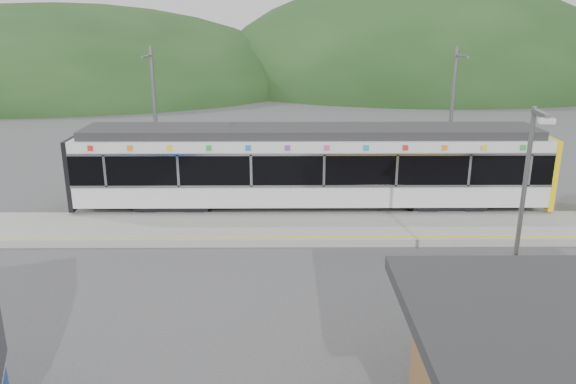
{
  "coord_description": "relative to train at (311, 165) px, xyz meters",
  "views": [
    {
      "loc": [
        -0.93,
        -17.75,
        8.23
      ],
      "look_at": [
        -0.79,
        1.0,
        2.4
      ],
      "focal_mm": 35.0,
      "sensor_mm": 36.0,
      "label": 1
    }
  ],
  "objects": [
    {
      "name": "hills",
      "position": [
        5.95,
        -0.71,
        -2.06
      ],
      "size": [
        146.0,
        149.0,
        26.0
      ],
      "color": "#1E3D19",
      "rests_on": "ground"
    },
    {
      "name": "catenary_mast_east",
      "position": [
        6.76,
        2.56,
        1.58
      ],
      "size": [
        0.18,
        1.8,
        7.0
      ],
      "color": "slate",
      "rests_on": "ground"
    },
    {
      "name": "lamp_post",
      "position": [
        4.88,
        -10.44,
        1.63
      ],
      "size": [
        0.37,
        1.1,
        6.19
      ],
      "rotation": [
        0.0,
        0.0,
        -0.12
      ],
      "color": "slate",
      "rests_on": "ground"
    },
    {
      "name": "ground",
      "position": [
        -0.24,
        -6.0,
        -2.06
      ],
      "size": [
        120.0,
        120.0,
        0.0
      ],
      "primitive_type": "plane",
      "color": "#4C4C4F",
      "rests_on": "ground"
    },
    {
      "name": "train",
      "position": [
        0.0,
        0.0,
        0.0
      ],
      "size": [
        20.44,
        3.01,
        3.74
      ],
      "color": "black",
      "rests_on": "ground"
    },
    {
      "name": "yellow_line",
      "position": [
        -0.24,
        -4.0,
        -1.76
      ],
      "size": [
        26.0,
        0.1,
        0.01
      ],
      "primitive_type": "cube",
      "color": "yellow",
      "rests_on": "platform"
    },
    {
      "name": "platform",
      "position": [
        -0.24,
        -2.7,
        -1.91
      ],
      "size": [
        26.0,
        3.2,
        0.3
      ],
      "primitive_type": "cube",
      "color": "#9E9E99",
      "rests_on": "ground"
    },
    {
      "name": "catenary_mast_west",
      "position": [
        -7.24,
        2.56,
        1.58
      ],
      "size": [
        0.18,
        1.8,
        7.0
      ],
      "color": "slate",
      "rests_on": "ground"
    }
  ]
}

